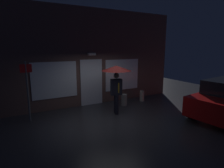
# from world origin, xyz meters

# --- Properties ---
(ground_plane) EXTENTS (18.00, 18.00, 0.00)m
(ground_plane) POSITION_xyz_m (0.00, 0.00, 0.00)
(ground_plane) COLOR #2D2D33
(building_facade) EXTENTS (9.37, 0.48, 4.55)m
(building_facade) POSITION_xyz_m (0.00, 2.35, 2.25)
(building_facade) COLOR brown
(building_facade) RESTS_ON ground
(person_with_umbrella) EXTENTS (1.22, 1.22, 2.04)m
(person_with_umbrella) POSITION_xyz_m (0.40, 0.48, 1.66)
(person_with_umbrella) COLOR black
(person_with_umbrella) RESTS_ON ground
(street_sign_post) EXTENTS (0.40, 0.07, 2.27)m
(street_sign_post) POSITION_xyz_m (-2.88, 1.28, 1.29)
(street_sign_post) COLOR #595B60
(street_sign_post) RESTS_ON ground
(sidewalk_bollard) EXTENTS (0.27, 0.27, 0.56)m
(sidewalk_bollard) POSITION_xyz_m (1.28, 1.24, 0.28)
(sidewalk_bollard) COLOR #9E998E
(sidewalk_bollard) RESTS_ON ground
(sidewalk_bollard_2) EXTENTS (0.23, 0.23, 0.54)m
(sidewalk_bollard_2) POSITION_xyz_m (2.51, 1.47, 0.27)
(sidewalk_bollard_2) COLOR #B2A899
(sidewalk_bollard_2) RESTS_ON ground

